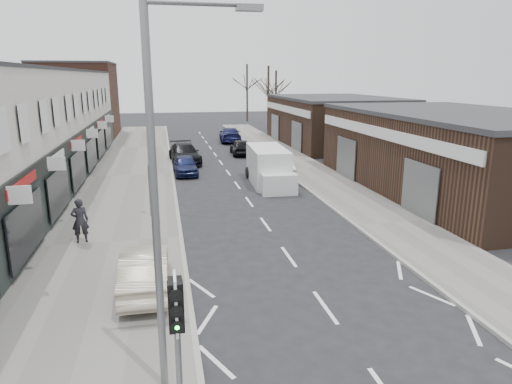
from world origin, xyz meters
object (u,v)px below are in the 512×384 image
parked_car_right_a (277,168)px  parked_car_right_c (230,135)px  white_van (269,167)px  parked_car_right_b (241,147)px  pedestrian (80,221)px  traffic_light (176,317)px  sedan_on_pavement (145,270)px  parked_car_left_a (185,165)px  parked_car_left_b (185,153)px  warning_sign (150,174)px  street_lamp (163,184)px

parked_car_right_a → parked_car_right_c: bearing=-86.0°
white_van → parked_car_right_b: size_ratio=1.50×
parked_car_right_c → white_van: bearing=93.4°
pedestrian → parked_car_right_a: bearing=-145.9°
pedestrian → parked_car_right_b: pedestrian is taller
traffic_light → sedan_on_pavement: traffic_light is taller
parked_car_left_a → parked_car_left_b: 4.39m
warning_sign → parked_car_right_c: warning_sign is taller
parked_car_left_a → parked_car_left_b: parked_car_left_b is taller
sedan_on_pavement → parked_car_right_a: size_ratio=0.91×
parked_car_left_a → sedan_on_pavement: bearing=-98.1°
warning_sign → parked_car_left_a: warning_sign is taller
white_van → parked_car_right_a: white_van is taller
traffic_light → parked_car_left_b: (1.58, 28.42, -1.65)m
traffic_light → parked_car_right_a: traffic_light is taller
sedan_on_pavement → parked_car_left_a: 18.15m
traffic_light → sedan_on_pavement: (-0.82, 6.03, -1.63)m
traffic_light → parked_car_left_a: bearing=86.7°
parked_car_left_b → white_van: bearing=-65.2°
pedestrian → street_lamp: bearing=99.0°
pedestrian → parked_car_right_b: size_ratio=0.45×
parked_car_right_b → parked_car_right_c: (0.29, 8.30, 0.06)m
white_van → pedestrian: white_van is taller
street_lamp → white_van: size_ratio=1.32×
warning_sign → street_lamp: bearing=-87.2°
sedan_on_pavement → parked_car_left_a: sedan_on_pavement is taller
pedestrian → parked_car_right_a: size_ratio=0.41×
street_lamp → parked_car_right_a: bearing=69.7°
street_lamp → parked_car_right_a: street_lamp is taller
white_van → parked_car_right_b: white_van is taller
parked_car_left_b → parked_car_right_a: 9.01m
street_lamp → sedan_on_pavement: size_ratio=1.98×
traffic_light → pedestrian: size_ratio=1.69×
parked_car_left_a → warning_sign: bearing=-103.2°
traffic_light → parked_car_right_a: bearing=71.1°
traffic_light → parked_car_left_a: size_ratio=0.79×
sedan_on_pavement → parked_car_left_b: bearing=-95.5°
parked_car_left_a → parked_car_right_a: 6.49m
traffic_light → parked_car_right_c: (6.89, 39.74, -1.67)m
traffic_light → parked_car_right_a: (7.39, 21.53, -1.69)m
warning_sign → parked_car_right_a: warning_sign is taller
sedan_on_pavement → parked_car_right_b: bearing=-105.7°
traffic_light → white_van: (6.40, 19.94, -1.32)m
warning_sign → parked_car_right_b: size_ratio=0.67×
white_van → parked_car_left_b: (-4.82, 8.48, -0.33)m
parked_car_right_c → street_lamp: bearing=84.5°
white_van → sedan_on_pavement: white_van is taller
traffic_light → warning_sign: (-0.76, 14.02, -0.21)m
warning_sign → sedan_on_pavement: size_ratio=0.67×
warning_sign → parked_car_right_a: (8.15, 7.51, -1.47)m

